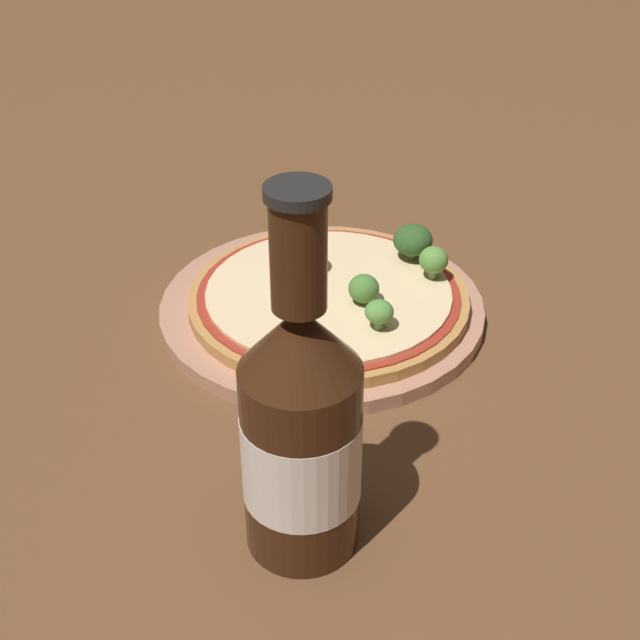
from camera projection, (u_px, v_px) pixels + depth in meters
name	position (u px, v px, depth m)	size (l,w,h in m)	color
ground_plane	(327.00, 328.00, 0.73)	(3.00, 3.00, 0.00)	brown
plate	(322.00, 308.00, 0.74)	(0.27, 0.27, 0.01)	tan
pizza	(329.00, 297.00, 0.73)	(0.23, 0.23, 0.01)	#B77F42
broccoli_floret_0	(413.00, 240.00, 0.76)	(0.03, 0.03, 0.03)	#6B8E51
broccoli_floret_1	(308.00, 254.00, 0.74)	(0.03, 0.03, 0.03)	#6B8E51
broccoli_floret_2	(379.00, 312.00, 0.67)	(0.02, 0.02, 0.02)	#6B8E51
broccoli_floret_3	(292.00, 276.00, 0.72)	(0.03, 0.03, 0.03)	#6B8E51
broccoli_floret_4	(364.00, 289.00, 0.70)	(0.02, 0.02, 0.02)	#6B8E51
broccoli_floret_5	(434.00, 260.00, 0.73)	(0.02, 0.02, 0.03)	#6B8E51
beer_bottle	(301.00, 429.00, 0.50)	(0.07, 0.07, 0.23)	#381E0F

